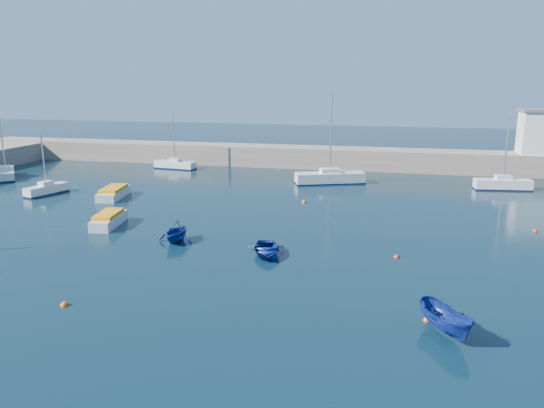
% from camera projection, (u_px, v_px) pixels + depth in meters
% --- Properties ---
extents(ground, '(220.00, 220.00, 0.00)m').
position_uv_depth(ground, '(168.00, 313.00, 26.47)').
color(ground, black).
rests_on(ground, ground).
extents(back_wall, '(96.00, 4.50, 2.60)m').
position_uv_depth(back_wall, '(312.00, 157.00, 69.74)').
color(back_wall, gray).
rests_on(back_wall, ground).
extents(sailboat_3, '(2.47, 4.69, 6.14)m').
position_uv_depth(sailboat_3, '(46.00, 189.00, 53.36)').
color(sailboat_3, silver).
rests_on(sailboat_3, ground).
extents(sailboat_4, '(5.26, 5.85, 8.11)m').
position_uv_depth(sailboat_4, '(6.00, 173.00, 62.08)').
color(sailboat_4, silver).
rests_on(sailboat_4, ground).
extents(sailboat_5, '(5.62, 2.25, 7.25)m').
position_uv_depth(sailboat_5, '(175.00, 165.00, 68.55)').
color(sailboat_5, silver).
rests_on(sailboat_5, ground).
extents(sailboat_6, '(7.88, 4.74, 9.97)m').
position_uv_depth(sailboat_6, '(330.00, 177.00, 58.91)').
color(sailboat_6, silver).
rests_on(sailboat_6, ground).
extents(sailboat_7, '(5.87, 2.31, 7.66)m').
position_uv_depth(sailboat_7, '(503.00, 184.00, 55.59)').
color(sailboat_7, silver).
rests_on(sailboat_7, ground).
extents(motorboat_1, '(2.25, 4.61, 1.08)m').
position_uv_depth(motorboat_1, '(109.00, 219.00, 42.02)').
color(motorboat_1, silver).
rests_on(motorboat_1, ground).
extents(motorboat_2, '(2.66, 5.38, 1.06)m').
position_uv_depth(motorboat_2, '(114.00, 193.00, 51.93)').
color(motorboat_2, silver).
rests_on(motorboat_2, ground).
extents(dinghy_center, '(3.50, 4.19, 0.75)m').
position_uv_depth(dinghy_center, '(267.00, 250.00, 35.02)').
color(dinghy_center, navy).
rests_on(dinghy_center, ground).
extents(dinghy_left, '(2.78, 3.17, 1.58)m').
position_uv_depth(dinghy_left, '(176.00, 231.00, 37.78)').
color(dinghy_left, navy).
rests_on(dinghy_left, ground).
extents(dinghy_right, '(2.95, 3.63, 1.34)m').
position_uv_depth(dinghy_right, '(446.00, 321.00, 24.07)').
color(dinghy_right, navy).
rests_on(dinghy_right, ground).
extents(buoy_0, '(0.44, 0.44, 0.44)m').
position_uv_depth(buoy_0, '(65.00, 306.00, 27.31)').
color(buoy_0, '#E6500C').
rests_on(buoy_0, ground).
extents(buoy_1, '(0.37, 0.37, 0.37)m').
position_uv_depth(buoy_1, '(397.00, 257.00, 34.67)').
color(buoy_1, red).
rests_on(buoy_1, ground).
extents(buoy_2, '(0.38, 0.38, 0.38)m').
position_uv_depth(buoy_2, '(427.00, 321.00, 25.59)').
color(buoy_2, '#E6500C').
rests_on(buoy_2, ground).
extents(buoy_3, '(0.47, 0.47, 0.47)m').
position_uv_depth(buoy_3, '(304.00, 203.00, 49.92)').
color(buoy_3, '#E6500C').
rests_on(buoy_3, ground).
extents(buoy_4, '(0.40, 0.40, 0.40)m').
position_uv_depth(buoy_4, '(535.00, 232.00, 40.49)').
color(buoy_4, red).
rests_on(buoy_4, ground).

